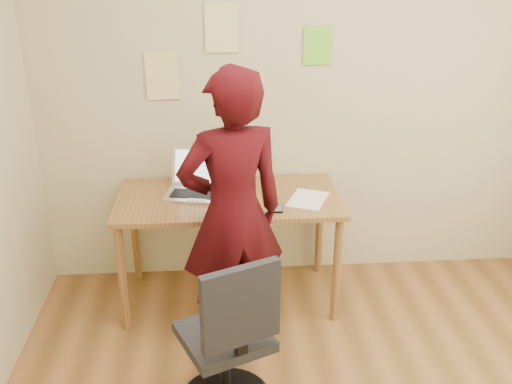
{
  "coord_description": "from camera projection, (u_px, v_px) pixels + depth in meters",
  "views": [
    {
      "loc": [
        -0.58,
        -1.91,
        2.17
      ],
      "look_at": [
        -0.37,
        0.95,
        0.95
      ],
      "focal_mm": 40.0,
      "sensor_mm": 36.0,
      "label": 1
    }
  ],
  "objects": [
    {
      "name": "room",
      "position": [
        373.0,
        190.0,
        2.11
      ],
      "size": [
        3.58,
        3.58,
        2.78
      ],
      "color": "brown",
      "rests_on": "ground"
    },
    {
      "name": "desk",
      "position": [
        229.0,
        209.0,
        3.61
      ],
      "size": [
        1.4,
        0.7,
        0.74
      ],
      "color": "#936132",
      "rests_on": "ground"
    },
    {
      "name": "laptop",
      "position": [
        196.0,
        185.0,
        3.62
      ],
      "size": [
        0.43,
        0.39,
        0.26
      ],
      "rotation": [
        0.0,
        0.0,
        -0.21
      ],
      "color": "silver",
      "rests_on": "desk"
    },
    {
      "name": "paper_sheet",
      "position": [
        308.0,
        199.0,
        3.55
      ],
      "size": [
        0.31,
        0.36,
        0.0
      ],
      "primitive_type": "cube",
      "rotation": [
        0.0,
        0.0,
        -0.41
      ],
      "color": "white",
      "rests_on": "desk"
    },
    {
      "name": "phone",
      "position": [
        278.0,
        208.0,
        3.41
      ],
      "size": [
        0.07,
        0.12,
        0.01
      ],
      "rotation": [
        0.0,
        0.0,
        -0.12
      ],
      "color": "black",
      "rests_on": "desk"
    },
    {
      "name": "wall_note_left",
      "position": [
        162.0,
        76.0,
        3.61
      ],
      "size": [
        0.21,
        0.0,
        0.3
      ],
      "primitive_type": "cube",
      "color": "#E5D389",
      "rests_on": "room"
    },
    {
      "name": "wall_note_mid",
      "position": [
        222.0,
        28.0,
        3.52
      ],
      "size": [
        0.21,
        0.0,
        0.3
      ],
      "primitive_type": "cube",
      "color": "#E5D389",
      "rests_on": "room"
    },
    {
      "name": "wall_note_right",
      "position": [
        318.0,
        46.0,
        3.61
      ],
      "size": [
        0.18,
        0.0,
        0.24
      ],
      "primitive_type": "cube",
      "color": "#7CDE32",
      "rests_on": "room"
    },
    {
      "name": "office_chair",
      "position": [
        229.0,
        348.0,
        2.77
      ],
      "size": [
        0.53,
        0.53,
        0.91
      ],
      "rotation": [
        0.0,
        0.0,
        0.41
      ],
      "color": "black",
      "rests_on": "ground"
    },
    {
      "name": "person",
      "position": [
        232.0,
        214.0,
        3.14
      ],
      "size": [
        0.69,
        0.54,
        1.65
      ],
      "primitive_type": "imported",
      "rotation": [
        0.0,
        0.0,
        3.41
      ],
      "color": "#33060B",
      "rests_on": "ground"
    }
  ]
}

